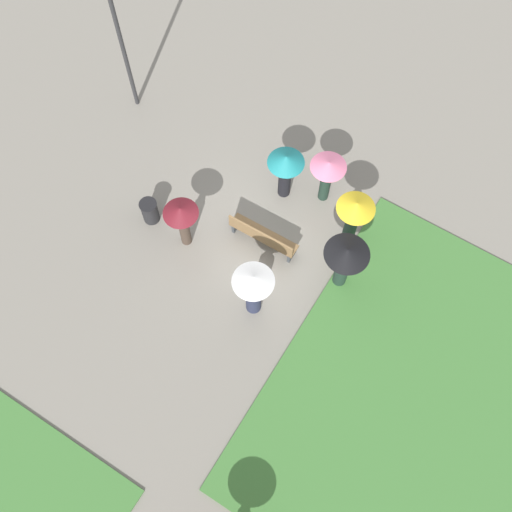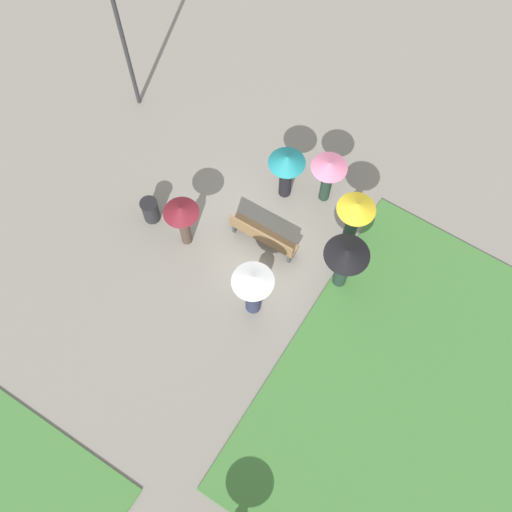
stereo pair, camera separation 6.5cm
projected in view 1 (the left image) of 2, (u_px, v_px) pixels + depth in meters
The scene contains 11 objects.
ground_plane at pixel (267, 236), 17.62m from camera, with size 90.00×90.00×0.00m, color gray.
lawn_patch_near at pixel (462, 425), 15.46m from camera, with size 9.12×9.16×0.06m.
park_bench at pixel (263, 236), 17.08m from camera, with size 1.95×0.45×0.90m.
lamp_post at pixel (117, 27), 16.66m from camera, with size 0.32×0.32×4.95m.
trash_bin at pixel (150, 211), 17.48m from camera, with size 0.49×0.49×0.80m.
crowd_person_yellow at pixel (354, 214), 16.31m from camera, with size 1.00×1.00×1.98m.
crowd_person_teal at pixel (286, 167), 17.01m from camera, with size 1.00×1.00×1.81m.
crowd_person_white at pixel (253, 287), 15.51m from camera, with size 1.04×1.04×2.01m.
crowd_person_maroon at pixel (182, 217), 16.33m from camera, with size 0.92×0.92×1.82m.
crowd_person_black at pixel (345, 259), 15.77m from camera, with size 1.15×1.15×1.94m.
crowd_person_pink at pixel (327, 172), 16.98m from camera, with size 0.97×0.97×1.74m.
Camera 1 is at (-3.88, 6.82, 15.79)m, focal length 45.00 mm.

